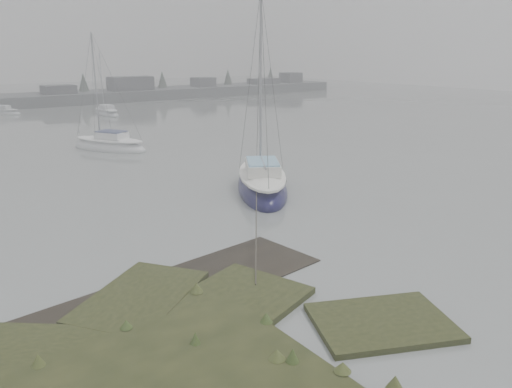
# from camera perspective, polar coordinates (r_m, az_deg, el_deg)

# --- Properties ---
(ground) EXTENTS (160.00, 160.00, 0.00)m
(ground) POSITION_cam_1_polar(r_m,az_deg,el_deg) (39.46, -22.99, 4.76)
(ground) COLOR slate
(ground) RESTS_ON ground
(far_shoreline) EXTENTS (60.00, 8.00, 4.15)m
(far_shoreline) POSITION_cam_1_polar(r_m,az_deg,el_deg) (78.61, -9.67, 11.48)
(far_shoreline) COLOR #4C4F51
(far_shoreline) RESTS_ON ground
(sailboat_main) EXTENTS (6.08, 7.62, 10.54)m
(sailboat_main) POSITION_cam_1_polar(r_m,az_deg,el_deg) (25.38, 0.69, 1.09)
(sailboat_main) COLOR #0D0B34
(sailboat_main) RESTS_ON ground
(sailboat_white) EXTENTS (4.77, 6.41, 8.74)m
(sailboat_white) POSITION_cam_1_polar(r_m,az_deg,el_deg) (37.61, -16.38, 5.30)
(sailboat_white) COLOR silver
(sailboat_white) RESTS_ON ground
(sailboat_far_b) EXTENTS (1.82, 5.23, 7.33)m
(sailboat_far_b) POSITION_cam_1_polar(r_m,az_deg,el_deg) (58.16, -16.70, 8.86)
(sailboat_far_b) COLOR #B5B9C0
(sailboat_far_b) RESTS_ON ground
(sailboat_far_c) EXTENTS (4.34, 4.32, 6.50)m
(sailboat_far_c) POSITION_cam_1_polar(r_m,az_deg,el_deg) (63.06, -27.12, 8.27)
(sailboat_far_c) COLOR silver
(sailboat_far_c) RESTS_ON ground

